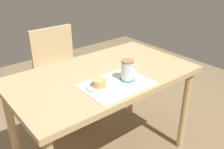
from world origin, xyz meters
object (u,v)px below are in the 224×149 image
(wooden_chair, at_px, (61,72))
(pastry, at_px, (99,83))
(pastry_plate, at_px, (99,87))
(dining_table, at_px, (103,84))
(coffee_mug, at_px, (128,70))

(wooden_chair, xyz_separation_m, pastry, (-0.17, -0.81, 0.28))
(pastry_plate, bearing_deg, wooden_chair, 77.92)
(pastry_plate, xyz_separation_m, pastry, (0.00, 0.00, 0.03))
(dining_table, relative_size, pastry, 14.85)
(wooden_chair, relative_size, pastry_plate, 5.80)
(dining_table, distance_m, coffee_mug, 0.24)
(dining_table, relative_size, coffee_mug, 9.81)
(pastry_plate, bearing_deg, dining_table, 47.43)
(pastry, xyz_separation_m, coffee_mug, (0.19, -0.02, 0.03))
(pastry_plate, relative_size, coffee_mug, 1.18)
(pastry, bearing_deg, pastry_plate, 0.00)
(dining_table, height_order, wooden_chair, wooden_chair)
(pastry_plate, xyz_separation_m, coffee_mug, (0.19, -0.02, 0.06))
(pastry, bearing_deg, wooden_chair, 77.92)
(coffee_mug, bearing_deg, dining_table, 108.29)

